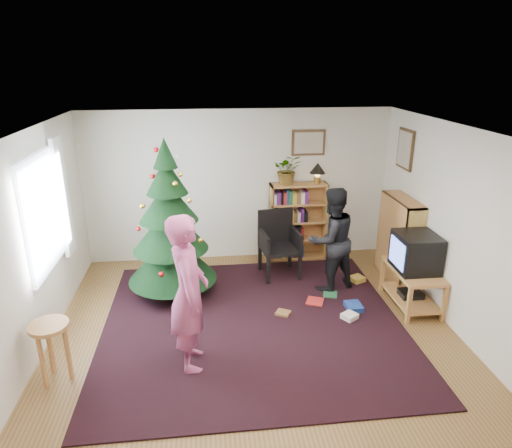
{
  "coord_description": "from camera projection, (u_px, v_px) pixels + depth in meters",
  "views": [
    {
      "loc": [
        -0.55,
        -4.78,
        3.23
      ],
      "look_at": [
        0.13,
        1.05,
        1.1
      ],
      "focal_mm": 32.0,
      "sensor_mm": 36.0,
      "label": 1
    }
  ],
  "objects": [
    {
      "name": "floor",
      "position": [
        256.0,
        337.0,
        5.62
      ],
      "size": [
        5.0,
        5.0,
        0.0
      ],
      "primitive_type": "plane",
      "color": "brown",
      "rests_on": "ground"
    },
    {
      "name": "ceiling",
      "position": [
        256.0,
        133.0,
        4.77
      ],
      "size": [
        5.0,
        5.0,
        0.0
      ],
      "primitive_type": "plane",
      "rotation": [
        3.14,
        0.0,
        0.0
      ],
      "color": "white",
      "rests_on": "wall_back"
    },
    {
      "name": "wall_back",
      "position": [
        238.0,
        186.0,
        7.53
      ],
      "size": [
        5.0,
        0.02,
        2.5
      ],
      "primitive_type": "cube",
      "color": "silver",
      "rests_on": "floor"
    },
    {
      "name": "wall_front",
      "position": [
        301.0,
        394.0,
        2.86
      ],
      "size": [
        5.0,
        0.02,
        2.5
      ],
      "primitive_type": "cube",
      "color": "silver",
      "rests_on": "floor"
    },
    {
      "name": "wall_left",
      "position": [
        26.0,
        253.0,
        4.92
      ],
      "size": [
        0.02,
        5.0,
        2.5
      ],
      "primitive_type": "cube",
      "color": "silver",
      "rests_on": "floor"
    },
    {
      "name": "wall_right",
      "position": [
        462.0,
        234.0,
        5.47
      ],
      "size": [
        0.02,
        5.0,
        2.5
      ],
      "primitive_type": "cube",
      "color": "silver",
      "rests_on": "floor"
    },
    {
      "name": "rug",
      "position": [
        253.0,
        323.0,
        5.9
      ],
      "size": [
        3.8,
        3.6,
        0.02
      ],
      "primitive_type": "cube",
      "color": "black",
      "rests_on": "floor"
    },
    {
      "name": "window_pane",
      "position": [
        43.0,
        214.0,
        5.4
      ],
      "size": [
        0.04,
        1.2,
        1.4
      ],
      "primitive_type": "cube",
      "color": "silver",
      "rests_on": "wall_left"
    },
    {
      "name": "curtain",
      "position": [
        63.0,
        197.0,
        6.06
      ],
      "size": [
        0.06,
        0.35,
        1.6
      ],
      "primitive_type": "cube",
      "color": "white",
      "rests_on": "wall_left"
    },
    {
      "name": "picture_back",
      "position": [
        308.0,
        143.0,
        7.39
      ],
      "size": [
        0.55,
        0.03,
        0.42
      ],
      "color": "#4C3319",
      "rests_on": "wall_back"
    },
    {
      "name": "picture_right",
      "position": [
        405.0,
        149.0,
        6.86
      ],
      "size": [
        0.03,
        0.5,
        0.6
      ],
      "color": "#4C3319",
      "rests_on": "wall_right"
    },
    {
      "name": "christmas_tree",
      "position": [
        170.0,
        233.0,
        6.34
      ],
      "size": [
        1.25,
        1.25,
        2.27
      ],
      "rotation": [
        0.0,
        0.0,
        -0.15
      ],
      "color": "#3F2816",
      "rests_on": "rug"
    },
    {
      "name": "bookshelf_back",
      "position": [
        298.0,
        220.0,
        7.69
      ],
      "size": [
        0.95,
        0.3,
        1.3
      ],
      "color": "#BA9142",
      "rests_on": "floor"
    },
    {
      "name": "bookshelf_right",
      "position": [
        399.0,
        239.0,
        6.89
      ],
      "size": [
        0.3,
        0.95,
        1.3
      ],
      "rotation": [
        0.0,
        0.0,
        1.57
      ],
      "color": "#BA9142",
      "rests_on": "floor"
    },
    {
      "name": "tv_stand",
      "position": [
        412.0,
        284.0,
        6.25
      ],
      "size": [
        0.54,
        0.97,
        0.55
      ],
      "color": "#BA9142",
      "rests_on": "floor"
    },
    {
      "name": "crt_tv",
      "position": [
        416.0,
        252.0,
        6.08
      ],
      "size": [
        0.53,
        0.57,
        0.5
      ],
      "color": "black",
      "rests_on": "tv_stand"
    },
    {
      "name": "armchair",
      "position": [
        279.0,
        240.0,
        7.13
      ],
      "size": [
        0.63,
        0.63,
        1.03
      ],
      "rotation": [
        0.0,
        0.0,
        0.13
      ],
      "color": "black",
      "rests_on": "rug"
    },
    {
      "name": "stool",
      "position": [
        50.0,
        337.0,
        4.71
      ],
      "size": [
        0.41,
        0.41,
        0.68
      ],
      "color": "#BA9142",
      "rests_on": "floor"
    },
    {
      "name": "person_standing",
      "position": [
        189.0,
        293.0,
        4.84
      ],
      "size": [
        0.45,
        0.66,
        1.77
      ],
      "primitive_type": "imported",
      "rotation": [
        0.0,
        0.0,
        1.61
      ],
      "color": "#A84371",
      "rests_on": "rug"
    },
    {
      "name": "person_by_chair",
      "position": [
        331.0,
        240.0,
        6.57
      ],
      "size": [
        0.91,
        0.81,
        1.55
      ],
      "primitive_type": "imported",
      "rotation": [
        0.0,
        0.0,
        3.5
      ],
      "color": "black",
      "rests_on": "rug"
    },
    {
      "name": "potted_plant",
      "position": [
        287.0,
        170.0,
        7.37
      ],
      "size": [
        0.46,
        0.41,
        0.49
      ],
      "primitive_type": "imported",
      "rotation": [
        0.0,
        0.0,
        -0.06
      ],
      "color": "gray",
      "rests_on": "bookshelf_back"
    },
    {
      "name": "table_lamp",
      "position": [
        318.0,
        170.0,
        7.42
      ],
      "size": [
        0.26,
        0.26,
        0.34
      ],
      "color": "#A57F33",
      "rests_on": "bookshelf_back"
    },
    {
      "name": "floor_clutter",
      "position": [
        332.0,
        301.0,
        6.37
      ],
      "size": [
        1.49,
        1.23,
        0.08
      ],
      "color": "#A51E19",
      "rests_on": "rug"
    }
  ]
}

